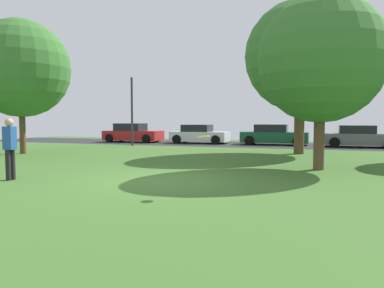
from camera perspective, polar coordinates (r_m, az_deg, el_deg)
The scene contains 12 objects.
ground_plane at distance 10.31m, azimuth -5.34°, elevation -5.75°, with size 44.00×44.00×0.00m, color #3D6628.
road_strip at distance 25.64m, azimuth 9.85°, elevation -0.09°, with size 44.00×6.40×0.01m, color #28282B.
maple_tree_far at distance 13.32m, azimuth 19.52°, elevation 12.34°, with size 4.28×4.28×5.89m.
maple_tree_near at distance 19.42m, azimuth 16.63°, elevation 13.01°, with size 5.52×5.52×7.65m.
oak_tree_left at distance 20.44m, azimuth -25.25°, elevation 10.63°, with size 4.86×4.86×6.70m.
person_catcher at distance 11.50m, azimuth -26.63°, elevation -0.24°, with size 0.32×0.30×1.76m.
frisbee_disc at distance 8.26m, azimuth 1.80°, elevation 1.18°, with size 0.29×0.29×0.05m.
parked_car_red at distance 28.66m, azimuth -9.29°, elevation 1.63°, with size 4.50×2.03×1.45m.
parked_car_white at distance 26.75m, azimuth 1.14°, elevation 1.47°, with size 4.18×2.04×1.37m.
parked_car_green at distance 25.79m, azimuth 12.68°, elevation 1.33°, with size 4.51×2.01×1.40m.
parked_car_grey at distance 25.24m, azimuth 24.75°, elevation 0.99°, with size 4.38×2.12×1.37m.
street_lamp_post at distance 24.47m, azimuth -9.38°, elevation 5.00°, with size 0.14×0.14×4.50m, color #2D2D33.
Camera 1 is at (4.28, -9.23, 1.70)m, focal length 34.07 mm.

